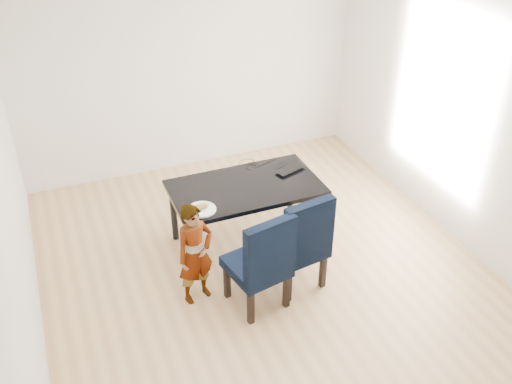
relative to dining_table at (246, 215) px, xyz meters
name	(u,v)px	position (x,y,z in m)	size (l,w,h in m)	color
floor	(263,269)	(0.00, -0.50, -0.38)	(4.50, 5.00, 0.01)	tan
ceiling	(265,12)	(0.00, -0.50, 2.33)	(4.50, 5.00, 0.01)	white
wall_back	(189,70)	(0.00, 2.00, 0.98)	(4.50, 0.01, 2.70)	white
wall_front	(426,346)	(0.00, -3.00, 0.98)	(4.50, 0.01, 2.70)	silver
wall_left	(9,208)	(-2.25, -0.50, 0.98)	(0.01, 5.00, 2.70)	white
wall_right	(459,119)	(2.25, -0.50, 0.98)	(0.01, 5.00, 2.70)	silver
dining_table	(246,215)	(0.00, 0.00, 0.00)	(1.60, 0.90, 0.75)	black
chair_left	(256,258)	(-0.25, -0.93, 0.16)	(0.52, 0.54, 1.08)	black
chair_right	(295,238)	(0.22, -0.79, 0.17)	(0.52, 0.54, 1.09)	black
child	(195,254)	(-0.77, -0.65, 0.17)	(0.39, 0.26, 1.08)	#D65E12
plate	(202,209)	(-0.57, -0.26, 0.38)	(0.29, 0.29, 0.02)	white
sandwich	(202,206)	(-0.57, -0.25, 0.42)	(0.15, 0.07, 0.06)	#A7813B
laptop	(287,168)	(0.56, 0.16, 0.39)	(0.35, 0.23, 0.03)	black
cable_tangle	(252,167)	(0.22, 0.35, 0.38)	(0.15, 0.15, 0.01)	black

